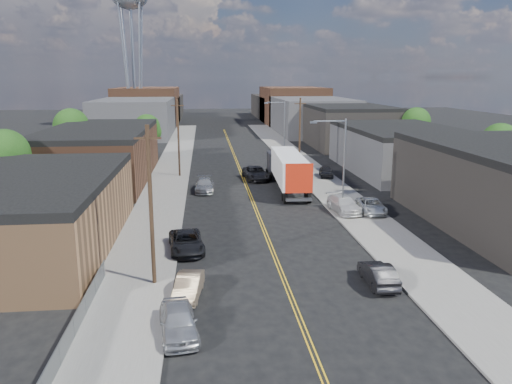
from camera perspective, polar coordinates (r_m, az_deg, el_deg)
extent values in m
plane|color=black|center=(80.82, -2.39, 3.93)|extent=(260.00, 260.00, 0.00)
cube|color=gold|center=(66.08, -1.58, 1.91)|extent=(0.32, 120.00, 0.01)
cube|color=slate|center=(66.05, -9.83, 1.77)|extent=(5.00, 140.00, 0.15)
cube|color=slate|center=(67.44, 6.50, 2.11)|extent=(5.00, 140.00, 0.15)
cube|color=#916642|center=(41.17, -24.32, -2.53)|extent=(12.00, 22.00, 5.00)
cube|color=black|center=(40.57, -24.68, 1.29)|extent=(12.00, 22.00, 0.60)
cube|color=#513120|center=(65.73, -17.41, 3.90)|extent=(12.00, 26.00, 6.00)
cube|color=black|center=(65.32, -17.60, 6.76)|extent=(12.00, 26.00, 0.60)
cube|color=navy|center=(45.38, 20.48, 0.60)|extent=(0.30, 20.00, 0.80)
cube|color=#333335|center=(71.65, 16.23, 4.49)|extent=(14.00, 24.00, 5.50)
cube|color=black|center=(71.29, 16.38, 6.91)|extent=(14.00, 24.00, 0.60)
cube|color=black|center=(95.97, 10.46, 7.27)|extent=(14.00, 22.00, 7.00)
cube|color=black|center=(95.68, 10.55, 9.53)|extent=(14.00, 22.00, 0.60)
cube|color=#333335|center=(115.99, -13.54, 8.32)|extent=(16.00, 30.00, 8.00)
cube|color=#333335|center=(117.66, 6.38, 8.66)|extent=(16.00, 30.00, 8.00)
cube|color=#513120|center=(140.70, -12.25, 9.55)|extent=(16.00, 26.00, 10.00)
cube|color=#513120|center=(142.08, 4.23, 9.84)|extent=(16.00, 26.00, 10.00)
cube|color=black|center=(160.65, -11.47, 9.44)|extent=(16.00, 40.00, 7.00)
cube|color=black|center=(161.86, 2.97, 9.70)|extent=(16.00, 40.00, 7.00)
cylinder|color=gray|center=(130.82, -13.84, 13.62)|extent=(0.80, 0.80, 30.00)
cylinder|color=gray|center=(129.32, -14.74, 13.59)|extent=(1.94, 1.94, 29.98)
cylinder|color=gray|center=(128.85, -13.15, 13.67)|extent=(1.94, 1.94, 29.98)
cylinder|color=gray|center=(132.80, -14.51, 13.57)|extent=(1.94, 1.94, 29.98)
cylinder|color=gray|center=(132.35, -12.96, 13.65)|extent=(1.94, 1.94, 29.98)
cylinder|color=gray|center=(47.21, 10.02, 2.79)|extent=(0.18, 0.18, 9.00)
cylinder|color=gray|center=(46.26, 8.42, 8.02)|extent=(3.00, 0.12, 0.12)
cube|color=gray|center=(45.92, 6.59, 7.91)|extent=(0.60, 0.25, 0.18)
cylinder|color=gray|center=(81.12, 3.27, 7.16)|extent=(0.18, 0.18, 9.00)
cylinder|color=gray|center=(80.57, 2.24, 10.20)|extent=(3.00, 0.12, 0.12)
cube|color=gray|center=(80.38, 1.16, 10.13)|extent=(0.60, 0.25, 0.18)
cylinder|color=black|center=(30.83, -11.92, -1.74)|extent=(0.26, 0.26, 10.00)
cube|color=black|center=(30.06, -12.29, 6.03)|extent=(1.60, 0.12, 0.12)
cylinder|color=black|center=(65.21, -8.85, 6.05)|extent=(0.26, 0.26, 10.00)
cube|color=black|center=(64.85, -8.98, 9.74)|extent=(1.60, 0.12, 0.12)
cylinder|color=black|center=(69.35, 5.02, 6.56)|extent=(0.26, 0.26, 10.00)
cube|color=black|center=(69.01, 5.09, 10.03)|extent=(1.60, 0.12, 0.12)
cube|color=slate|center=(26.96, -20.11, -14.51)|extent=(0.02, 16.00, 1.20)
cube|color=slate|center=(26.69, -20.22, -13.36)|extent=(0.05, 16.00, 0.05)
cylinder|color=black|center=(54.26, -26.42, 0.38)|extent=(0.36, 0.36, 4.25)
sphere|color=#15350E|center=(53.70, -26.78, 3.92)|extent=(4.76, 4.76, 4.76)
sphere|color=#15350E|center=(53.89, -25.98, 3.11)|extent=(3.74, 3.74, 3.74)
cylinder|color=black|center=(77.78, -20.16, 4.47)|extent=(0.36, 0.36, 4.50)
sphere|color=#15350E|center=(77.38, -20.36, 7.10)|extent=(5.04, 5.04, 5.04)
sphere|color=#15350E|center=(77.61, -19.83, 6.49)|extent=(3.96, 3.96, 3.96)
sphere|color=#15350E|center=(77.18, -20.76, 6.59)|extent=(3.60, 3.60, 3.60)
cylinder|color=black|center=(82.89, -12.24, 5.18)|extent=(0.36, 0.36, 3.75)
sphere|color=#15350E|center=(82.55, -12.34, 7.25)|extent=(4.20, 4.20, 4.20)
sphere|color=#15350E|center=(82.86, -11.88, 6.77)|extent=(3.30, 3.30, 3.30)
sphere|color=#15350E|center=(82.26, -12.70, 6.84)|extent=(3.00, 3.00, 3.00)
cylinder|color=black|center=(66.56, 25.81, 2.43)|extent=(0.36, 0.36, 4.00)
sphere|color=#15350E|center=(66.12, 26.08, 5.16)|extent=(4.48, 4.48, 4.48)
sphere|color=#15350E|center=(66.79, 26.32, 4.51)|extent=(3.52, 3.52, 3.52)
sphere|color=#15350E|center=(65.59, 25.84, 4.63)|extent=(3.20, 3.20, 3.20)
cylinder|color=black|center=(87.61, 17.67, 5.44)|extent=(0.36, 0.36, 4.25)
sphere|color=#15350E|center=(87.27, 17.82, 7.65)|extent=(4.76, 4.76, 4.76)
sphere|color=#15350E|center=(87.85, 18.07, 7.11)|extent=(3.74, 3.74, 3.74)
sphere|color=#15350E|center=(86.75, 17.60, 7.24)|extent=(3.40, 3.40, 3.40)
cube|color=silver|center=(56.47, 3.74, 2.85)|extent=(3.33, 12.95, 3.00)
cube|color=#B1210D|center=(50.27, 4.95, 1.56)|extent=(2.81, 0.24, 3.02)
cube|color=gray|center=(50.74, 4.91, -0.86)|extent=(2.67, 0.71, 0.25)
cube|color=black|center=(64.37, 2.55, 3.10)|extent=(2.82, 3.54, 3.32)
cylinder|color=black|center=(52.09, 4.62, -0.56)|extent=(2.83, 1.19, 1.07)
cylinder|color=black|center=(64.58, 2.54, 2.12)|extent=(2.72, 1.18, 1.07)
imported|color=#B2B4B7|center=(26.10, -8.88, -14.35)|extent=(2.39, 4.70, 1.53)
imported|color=#8B755B|center=(30.19, -7.74, -10.61)|extent=(1.93, 4.17, 1.32)
imported|color=black|center=(37.65, -7.96, -5.67)|extent=(2.97, 5.48, 1.46)
imported|color=gray|center=(56.89, -5.91, 0.78)|extent=(2.21, 5.15, 1.48)
imported|color=black|center=(32.43, 13.78, -9.09)|extent=(1.59, 4.33, 1.42)
imported|color=#B8BCBE|center=(48.47, 13.06, -1.54)|extent=(2.60, 4.99, 1.34)
imported|color=#B6B6B6|center=(48.21, 10.01, -1.38)|extent=(2.69, 5.34, 1.49)
imported|color=black|center=(64.98, 8.02, 2.32)|extent=(2.08, 4.11, 1.34)
imported|color=black|center=(63.12, -0.01, 2.14)|extent=(3.28, 6.17, 1.65)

